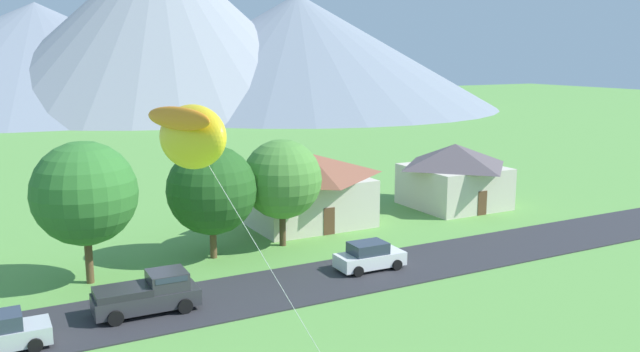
% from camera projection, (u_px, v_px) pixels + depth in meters
% --- Properties ---
extents(road_strip, '(160.00, 6.16, 0.08)m').
position_uv_depth(road_strip, '(226.00, 298.00, 35.32)').
color(road_strip, '#2D2D33').
rests_on(road_strip, ground).
extents(mountain_far_east_ridge, '(85.34, 85.34, 38.19)m').
position_uv_depth(mountain_far_east_ridge, '(161.00, 25.00, 149.06)').
color(mountain_far_east_ridge, '#8E939E').
rests_on(mountain_far_east_ridge, ground).
extents(mountain_east_ridge, '(107.88, 107.88, 24.61)m').
position_uv_depth(mountain_east_ridge, '(38.00, 55.00, 156.16)').
color(mountain_east_ridge, gray).
rests_on(mountain_east_ridge, ground).
extents(mountain_west_ridge, '(95.00, 95.00, 26.67)m').
position_uv_depth(mountain_west_ridge, '(298.00, 51.00, 157.67)').
color(mountain_west_ridge, gray).
rests_on(mountain_west_ridge, ground).
extents(house_left_center, '(7.84, 7.75, 5.40)m').
position_uv_depth(house_left_center, '(454.00, 174.00, 56.05)').
color(house_left_center, beige).
rests_on(house_left_center, ground).
extents(house_right_center, '(9.42, 6.89, 5.56)m').
position_uv_depth(house_right_center, '(309.00, 188.00, 49.96)').
color(house_right_center, beige).
rests_on(house_right_center, ground).
extents(tree_near_left, '(5.38, 5.38, 7.32)m').
position_uv_depth(tree_near_left, '(282.00, 179.00, 44.22)').
color(tree_near_left, '#4C3823').
rests_on(tree_near_left, ground).
extents(tree_center, '(5.89, 5.89, 8.21)m').
position_uv_depth(tree_center, '(85.00, 193.00, 36.80)').
color(tree_center, brown).
rests_on(tree_center, ground).
extents(tree_right_of_center, '(5.71, 5.71, 7.32)m').
position_uv_depth(tree_right_of_center, '(212.00, 190.00, 41.55)').
color(tree_right_of_center, brown).
rests_on(tree_right_of_center, ground).
extents(parked_car_white_mid_west, '(4.24, 2.16, 1.68)m').
position_uv_depth(parked_car_white_mid_west, '(369.00, 256.00, 39.78)').
color(parked_car_white_mid_west, white).
rests_on(parked_car_white_mid_west, road_strip).
extents(pickup_truck_charcoal_west_side, '(5.25, 2.42, 1.99)m').
position_uv_depth(pickup_truck_charcoal_west_side, '(149.00, 293.00, 33.18)').
color(pickup_truck_charcoal_west_side, '#333338').
rests_on(pickup_truck_charcoal_west_side, road_strip).
extents(kite_flyer_with_kite, '(5.52, 5.78, 11.33)m').
position_uv_depth(kite_flyer_with_kite, '(192.00, 137.00, 23.21)').
color(kite_flyer_with_kite, '#3D3D42').
rests_on(kite_flyer_with_kite, ground).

